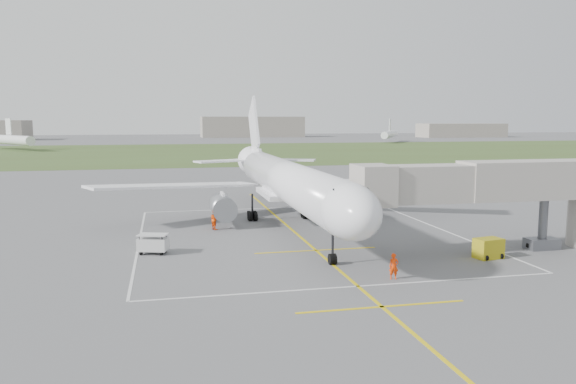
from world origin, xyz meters
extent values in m
plane|color=#5A5A5D|center=(0.00, 0.00, 0.00)|extent=(700.00, 700.00, 0.00)
cube|color=#3C4E22|center=(0.00, 130.00, 0.01)|extent=(700.00, 120.00, 0.02)
cube|color=#D8BA0C|center=(0.00, -5.00, 0.01)|extent=(0.25, 60.00, 0.01)
cube|color=#D8BA0C|center=(0.00, -24.00, 0.01)|extent=(10.00, 0.25, 0.01)
cube|color=#D8BA0C|center=(0.00, -10.00, 0.01)|extent=(10.00, 0.25, 0.01)
cube|color=silver|center=(0.00, 12.00, 0.01)|extent=(28.00, 0.20, 0.01)
cube|color=silver|center=(0.00, -20.00, 0.01)|extent=(28.00, 0.20, 0.01)
cube|color=silver|center=(-14.00, -4.00, 0.01)|extent=(0.20, 32.00, 0.01)
cube|color=silver|center=(14.00, -4.00, 0.01)|extent=(0.20, 32.00, 0.01)
cylinder|color=white|center=(0.00, 0.00, 4.50)|extent=(3.80, 36.00, 3.80)
ellipsoid|color=white|center=(0.00, -18.00, 4.50)|extent=(3.80, 7.22, 3.80)
cube|color=black|center=(0.00, -18.90, 5.55)|extent=(2.40, 1.60, 0.99)
cone|color=white|center=(0.00, 20.50, 4.90)|extent=(3.80, 6.00, 3.80)
cube|color=white|center=(10.50, 6.00, 3.65)|extent=(17.93, 11.24, 1.23)
cube|color=white|center=(-10.50, 6.00, 3.65)|extent=(17.93, 11.24, 1.23)
cube|color=white|center=(0.00, 3.00, 2.95)|extent=(4.20, 8.00, 0.50)
cube|color=white|center=(0.00, 21.20, 9.20)|extent=(0.30, 7.89, 8.65)
cube|color=white|center=(0.00, 19.00, 6.20)|extent=(0.35, 5.00, 1.20)
cube|color=white|center=(4.20, 20.20, 5.10)|extent=(7.85, 5.03, 0.20)
cube|color=white|center=(-4.20, 20.20, 5.10)|extent=(7.85, 5.03, 0.20)
cylinder|color=gray|center=(6.20, 2.50, 1.90)|extent=(2.30, 4.20, 2.30)
cube|color=white|center=(6.20, 2.20, 2.70)|extent=(0.25, 2.40, 1.20)
cylinder|color=gray|center=(-6.20, 2.50, 1.90)|extent=(2.30, 4.20, 2.30)
cube|color=white|center=(-6.20, 2.20, 2.70)|extent=(0.25, 2.40, 1.20)
cylinder|color=black|center=(0.00, -14.50, 1.30)|extent=(0.18, 0.18, 2.60)
cylinder|color=black|center=(-0.11, -14.50, 0.40)|extent=(0.28, 0.80, 0.80)
cylinder|color=black|center=(0.11, -14.50, 0.40)|extent=(0.28, 0.80, 0.80)
cylinder|color=black|center=(2.90, 4.50, 1.40)|extent=(0.22, 0.22, 2.80)
cylinder|color=black|center=(2.62, 4.15, 0.48)|extent=(0.32, 0.96, 0.96)
cylinder|color=black|center=(3.18, 4.15, 0.48)|extent=(0.32, 0.96, 0.96)
cylinder|color=black|center=(2.62, 4.85, 0.48)|extent=(0.32, 0.96, 0.96)
cylinder|color=black|center=(3.18, 4.85, 0.48)|extent=(0.32, 0.96, 0.96)
cylinder|color=black|center=(-2.90, 4.50, 1.40)|extent=(0.22, 0.22, 2.80)
cylinder|color=black|center=(-3.18, 4.15, 0.48)|extent=(0.32, 0.96, 0.96)
cylinder|color=black|center=(-2.62, 4.15, 0.48)|extent=(0.32, 0.96, 0.96)
cylinder|color=black|center=(-3.18, 4.85, 0.48)|extent=(0.32, 0.96, 0.96)
cylinder|color=black|center=(-2.62, 4.85, 0.48)|extent=(0.32, 0.96, 0.96)
cube|color=#9D968E|center=(7.74, -13.50, 5.60)|extent=(11.09, 2.90, 2.80)
cube|color=#9D968E|center=(16.46, -13.50, 5.70)|extent=(11.09, 3.10, 3.00)
cube|color=#9D968E|center=(3.40, -13.50, 5.60)|extent=(2.60, 3.40, 3.00)
cylinder|color=#5B5C62|center=(18.00, -13.50, 2.10)|extent=(0.70, 0.70, 4.20)
cube|color=#5B5C62|center=(18.00, -13.50, 0.45)|extent=(2.60, 1.40, 0.90)
cylinder|color=black|center=(17.00, -13.50, 0.35)|extent=(0.70, 0.30, 0.70)
cylinder|color=black|center=(19.00, -13.50, 0.35)|extent=(0.70, 0.30, 0.70)
cube|color=#AFA215|center=(12.08, -15.25, 0.76)|extent=(2.23, 1.66, 1.52)
cylinder|color=black|center=(11.48, -15.93, 0.22)|extent=(0.28, 0.48, 0.45)
cylinder|color=black|center=(12.88, -15.67, 0.22)|extent=(0.28, 0.48, 0.45)
cube|color=silver|center=(-12.74, -8.32, 0.76)|extent=(2.54, 1.95, 0.98)
cube|color=silver|center=(-12.74, -8.32, 1.52)|extent=(2.54, 1.95, 0.07)
cylinder|color=black|center=(-13.76, -8.57, 0.94)|extent=(0.07, 0.07, 1.16)
cylinder|color=black|center=(-12.05, -9.10, 0.94)|extent=(0.07, 0.07, 1.16)
cylinder|color=black|center=(-13.44, -7.54, 0.94)|extent=(0.07, 0.07, 1.16)
cylinder|color=black|center=(-11.73, -8.07, 0.94)|extent=(0.07, 0.07, 1.16)
cylinder|color=black|center=(-13.66, -8.55, 0.18)|extent=(0.26, 0.39, 0.36)
cylinder|color=black|center=(-12.12, -9.03, 0.18)|extent=(0.26, 0.39, 0.36)
cylinder|color=black|center=(-13.37, -7.61, 0.18)|extent=(0.26, 0.39, 0.36)
cylinder|color=black|center=(-11.83, -8.09, 0.18)|extent=(0.26, 0.39, 0.36)
imported|color=#FC3B07|center=(2.83, -18.97, 0.86)|extent=(0.69, 0.52, 1.72)
imported|color=#FA4B07|center=(-7.15, 0.44, 0.98)|extent=(1.08, 1.18, 1.95)
cube|color=gray|center=(40.00, 280.00, 6.00)|extent=(60.00, 20.00, 12.00)
cube|color=gray|center=(160.00, 250.00, 4.00)|extent=(50.00, 18.00, 8.00)
cylinder|color=white|center=(-63.19, 155.69, 3.50)|extent=(21.55, 27.67, 3.20)
cube|color=white|center=(-63.19, 155.69, 8.00)|extent=(2.61, 3.40, 5.50)
cylinder|color=white|center=(90.24, 190.77, 3.50)|extent=(19.26, 29.06, 3.20)
cube|color=white|center=(90.24, 190.77, 8.00)|extent=(2.32, 3.58, 5.50)
camera|label=1|loc=(-11.72, -52.51, 10.45)|focal=35.00mm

